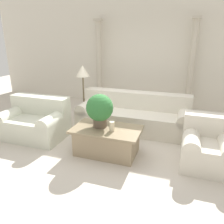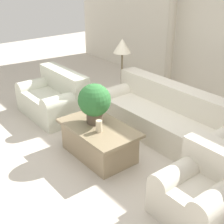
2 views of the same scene
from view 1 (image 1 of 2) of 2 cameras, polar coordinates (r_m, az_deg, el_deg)
The scene contains 11 objects.
ground_plane at distance 4.36m, azimuth -0.70°, elevation -8.28°, with size 16.00×16.00×0.00m, color beige.
wall_back at distance 6.69m, azimuth 7.90°, elevation 15.42°, with size 10.00×0.06×3.20m.
sofa_long at distance 4.95m, azimuth 5.60°, elevation -0.83°, with size 2.46×0.86×0.82m.
loveseat at distance 4.84m, azimuth -19.43°, elevation -2.20°, with size 1.29×0.86×0.82m.
coffee_table at distance 3.94m, azimuth -1.36°, elevation -7.43°, with size 1.20×0.72×0.48m.
potted_plant at distance 3.81m, azimuth -3.23°, elevation 0.83°, with size 0.48×0.48×0.59m.
pillar_candle at distance 3.70m, azimuth -0.03°, elevation -3.79°, with size 0.09×0.09×0.17m.
floor_lamp at distance 5.29m, azimuth -7.65°, elevation 9.64°, with size 0.33×0.33×1.37m.
column_left at distance 6.79m, azimuth -3.43°, elevation 12.84°, with size 0.23×0.23×2.49m.
column_right at distance 6.29m, azimuth 20.03°, elevation 11.27°, with size 0.23×0.23×2.49m.
armchair at distance 3.91m, azimuth 23.78°, elevation -7.93°, with size 0.82×0.88×0.79m.
Camera 1 is at (1.30, -3.65, 2.00)m, focal length 35.00 mm.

